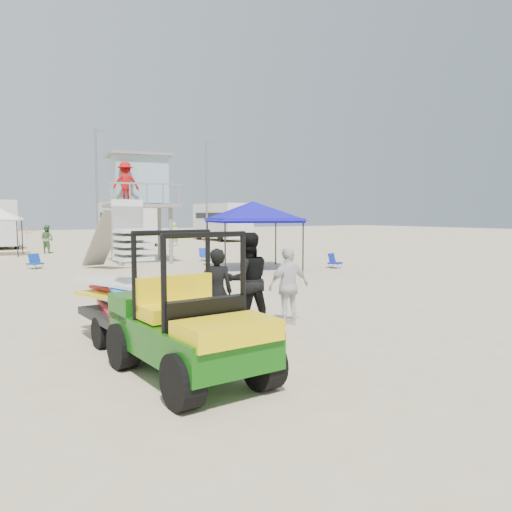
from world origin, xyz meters
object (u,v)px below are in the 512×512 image
utility_cart (188,312)px  canopy_blue (253,205)px  man_left (217,292)px  surf_trailer (134,292)px  lifeguard_tower (137,184)px

utility_cart → canopy_blue: (8.21, 11.44, 1.76)m
utility_cart → man_left: utility_cart is taller
utility_cart → man_left: 2.55m
utility_cart → surf_trailer: bearing=89.9°
surf_trailer → man_left: 1.55m
man_left → lifeguard_tower: size_ratio=0.33×
utility_cart → surf_trailer: (0.00, 2.34, -0.03)m
lifeguard_tower → man_left: bearing=-103.7°
surf_trailer → utility_cart: bearing=-90.1°
utility_cart → man_left: bearing=53.2°
surf_trailer → canopy_blue: (8.21, 9.10, 1.79)m
surf_trailer → man_left: surf_trailer is taller
lifeguard_tower → canopy_blue: bearing=-60.4°
canopy_blue → utility_cart: bearing=-125.7°
utility_cart → lifeguard_tower: 17.86m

